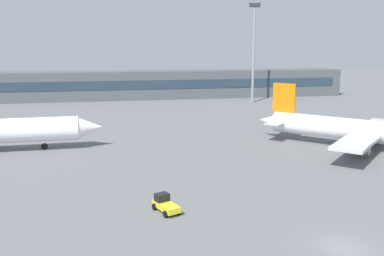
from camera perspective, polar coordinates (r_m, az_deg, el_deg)
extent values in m
plane|color=slate|center=(74.75, 4.09, -2.10)|extent=(400.00, 400.00, 0.00)
cube|color=#4C5156|center=(140.02, -3.19, 5.99)|extent=(117.88, 12.00, 9.00)
cube|color=#263847|center=(134.02, -2.84, 5.96)|extent=(111.99, 0.16, 2.80)
cylinder|color=white|center=(74.89, 23.66, -0.50)|extent=(27.02, 27.50, 3.68)
cone|color=white|center=(80.43, 10.37, 1.02)|extent=(4.42, 4.43, 2.58)
cube|color=orange|center=(78.64, 12.43, 4.03)|extent=(3.23, 3.29, 5.33)
cube|color=silver|center=(79.38, 12.11, 0.96)|extent=(8.82, 8.71, 0.23)
cube|color=silver|center=(75.13, 22.92, -0.63)|extent=(24.02, 23.65, 0.48)
cylinder|color=gray|center=(69.84, 21.85, -2.54)|extent=(3.55, 3.57, 1.94)
cylinder|color=gray|center=(80.99, 23.70, -0.88)|extent=(3.55, 3.57, 1.94)
cylinder|color=black|center=(73.41, 21.63, -2.73)|extent=(0.95, 0.96, 0.97)
cylinder|color=black|center=(78.22, 22.48, -1.98)|extent=(0.95, 0.96, 0.97)
cone|color=white|center=(73.16, -13.79, 0.10)|extent=(4.53, 3.95, 3.81)
cylinder|color=black|center=(74.29, -19.47, -2.39)|extent=(1.07, 0.46, 1.05)
cube|color=yellow|center=(44.53, -3.52, -10.58)|extent=(2.75, 3.90, 0.60)
cube|color=black|center=(45.02, -4.11, -9.45)|extent=(1.71, 1.55, 0.90)
cylinder|color=black|center=(45.97, -3.42, -10.27)|extent=(0.50, 0.74, 0.70)
cylinder|color=black|center=(45.27, -5.16, -10.64)|extent=(0.50, 0.74, 0.70)
cylinder|color=black|center=(44.05, -1.83, -11.24)|extent=(0.50, 0.74, 0.70)
cylinder|color=black|center=(43.32, -3.63, -11.65)|extent=(0.50, 0.74, 0.70)
cylinder|color=gray|center=(128.49, 8.37, 9.71)|extent=(0.70, 0.70, 28.16)
cube|color=#333338|center=(128.97, 8.56, 16.24)|extent=(3.20, 0.80, 1.20)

